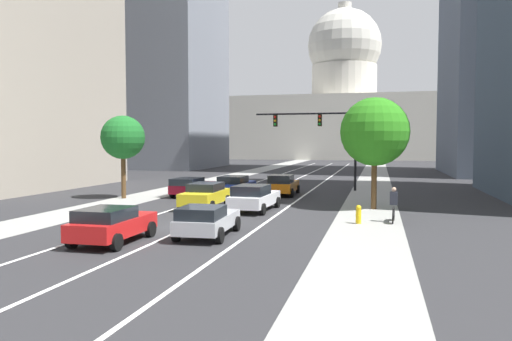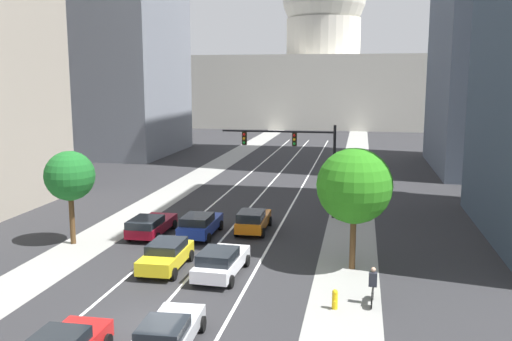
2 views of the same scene
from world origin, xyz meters
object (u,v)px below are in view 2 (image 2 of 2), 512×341
car_blue (200,224)px  car_white (221,262)px  cyclist (373,286)px  car_crimson (150,225)px  street_tree_near_left (70,176)px  street_tree_near_right (354,186)px  car_orange (253,220)px  fire_hydrant (335,299)px  car_yellow (166,255)px  capitol_building (323,68)px  traffic_signal_mast (298,151)px  car_silver (169,331)px

car_blue → car_white: size_ratio=0.95×
cyclist → car_crimson: bearing=62.8°
cyclist → street_tree_near_left: size_ratio=0.30×
car_crimson → street_tree_near_right: (12.87, -3.84, 3.76)m
car_orange → fire_hydrant: car_orange is taller
car_orange → car_yellow: 8.58m
capitol_building → street_tree_near_left: capitol_building is taller
traffic_signal_mast → street_tree_near_right: 11.59m
cyclist → street_tree_near_right: bearing=16.2°
traffic_signal_mast → street_tree_near_right: traffic_signal_mast is taller
car_blue → street_tree_near_left: (-7.21, -3.01, 3.42)m
car_white → traffic_signal_mast: 14.06m
fire_hydrant → street_tree_near_left: size_ratio=0.16×
car_yellow → cyclist: 11.05m
car_crimson → fire_hydrant: 15.37m
capitol_building → car_orange: bearing=-88.9°
car_blue → cyclist: 14.01m
capitol_building → street_tree_near_left: size_ratio=8.83×
car_blue → car_crimson: 3.19m
car_crimson → street_tree_near_left: street_tree_near_left is taller
car_yellow → street_tree_near_left: bearing=64.4°
car_crimson → car_orange: bearing=-70.5°
car_silver → cyclist: size_ratio=2.41×
car_crimson → cyclist: size_ratio=2.75×
car_crimson → car_white: size_ratio=0.99×
traffic_signal_mast → street_tree_near_right: bearing=-68.8°
car_silver → capitol_building: bearing=-1.8°
car_yellow → street_tree_near_right: size_ratio=0.68×
car_crimson → car_white: car_white is taller
car_white → street_tree_near_right: size_ratio=0.73×
cyclist → car_white: bearing=78.1°
capitol_building → car_white: 94.02m
car_blue → car_orange: (3.14, 1.67, -0.00)m
traffic_signal_mast → car_blue: bearing=-130.9°
fire_hydrant → car_silver: bearing=-140.6°
cyclist → car_yellow: bearing=80.0°
cyclist → traffic_signal_mast: bearing=22.7°
car_yellow → traffic_signal_mast: size_ratio=0.53×
car_silver → cyclist: bearing=-55.6°
capitol_building → car_blue: 87.24m
capitol_building → car_yellow: capitol_building is taller
capitol_building → car_yellow: bearing=-91.0°
car_silver → car_crimson: bearing=21.2°
car_white → street_tree_near_right: 7.96m
car_crimson → car_yellow: size_ratio=1.07×
car_orange → street_tree_near_left: street_tree_near_left is taller
car_orange → car_yellow: size_ratio=1.02×
traffic_signal_mast → car_white: bearing=-100.3°
capitol_building → car_yellow: 93.50m
fire_hydrant → street_tree_near_left: street_tree_near_left is taller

